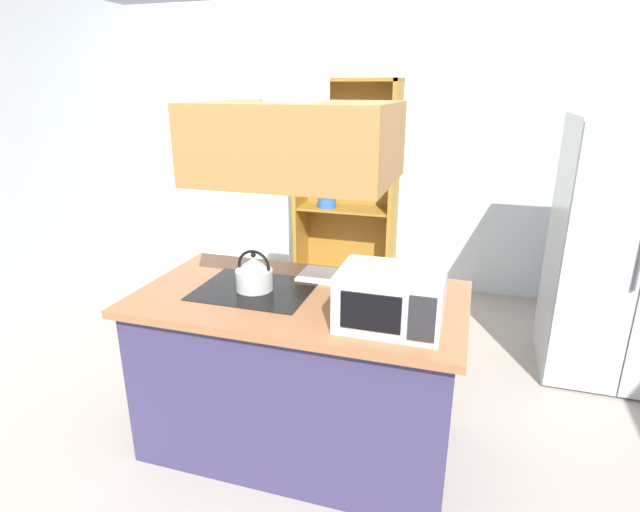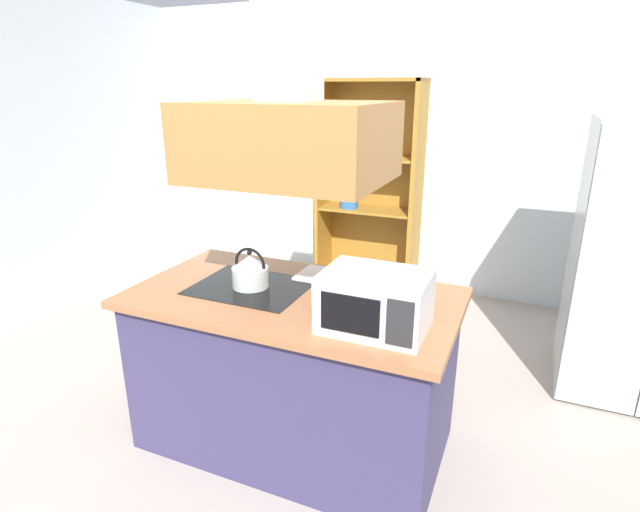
{
  "view_description": "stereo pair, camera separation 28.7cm",
  "coord_description": "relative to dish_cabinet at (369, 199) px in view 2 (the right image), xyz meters",
  "views": [
    {
      "loc": [
        0.64,
        -1.87,
        1.93
      ],
      "look_at": [
        -0.17,
        0.73,
        1.0
      ],
      "focal_mm": 28.21,
      "sensor_mm": 36.0,
      "label": 1
    },
    {
      "loc": [
        0.91,
        -1.77,
        1.93
      ],
      "look_at": [
        -0.17,
        0.73,
        1.0
      ],
      "focal_mm": 28.21,
      "sensor_mm": 36.0,
      "label": 2
    }
  ],
  "objects": [
    {
      "name": "range_hood",
      "position": [
        0.37,
        -2.4,
        0.9
      ],
      "size": [
        0.9,
        0.7,
        1.2
      ],
      "color": "#A26B36"
    },
    {
      "name": "ground_plane",
      "position": [
        0.54,
        -2.78,
        -0.89
      ],
      "size": [
        7.8,
        7.8,
        0.0
      ],
      "primitive_type": "plane",
      "color": "#9F9387"
    },
    {
      "name": "dish_cabinet",
      "position": [
        0.0,
        0.0,
        0.0
      ],
      "size": [
        0.96,
        0.4,
        1.99
      ],
      "color": "#A27127",
      "rests_on": "ground"
    },
    {
      "name": "kettle",
      "position": [
        0.12,
        -2.4,
        0.1
      ],
      "size": [
        0.2,
        0.2,
        0.22
      ],
      "color": "#B3BDB6",
      "rests_on": "kitchen_island"
    },
    {
      "name": "cutting_board",
      "position": [
        0.45,
        -2.12,
        0.02
      ],
      "size": [
        0.34,
        0.24,
        0.02
      ],
      "primitive_type": "cube",
      "rotation": [
        0.0,
        0.0,
        -0.0
      ],
      "color": "white",
      "rests_on": "kitchen_island"
    },
    {
      "name": "kitchen_island",
      "position": [
        0.37,
        -2.4,
        -0.43
      ],
      "size": [
        1.69,
        0.93,
        0.9
      ],
      "color": "#363156",
      "rests_on": "ground"
    },
    {
      "name": "microwave",
      "position": [
        0.87,
        -2.6,
        0.14
      ],
      "size": [
        0.46,
        0.35,
        0.26
      ],
      "color": "silver",
      "rests_on": "kitchen_island"
    },
    {
      "name": "wall_back",
      "position": [
        0.54,
        0.22,
        0.46
      ],
      "size": [
        6.0,
        0.12,
        2.7
      ],
      "primitive_type": "cube",
      "color": "silver",
      "rests_on": "ground"
    }
  ]
}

